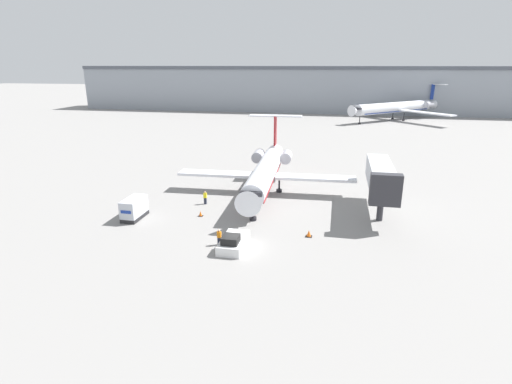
% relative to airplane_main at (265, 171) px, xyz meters
% --- Properties ---
extents(ground_plane, '(600.00, 600.00, 0.00)m').
position_rel_airplane_main_xyz_m(ground_plane, '(0.59, -17.63, -3.11)').
color(ground_plane, gray).
extents(terminal_building, '(180.00, 16.80, 16.36)m').
position_rel_airplane_main_xyz_m(terminal_building, '(0.59, 102.37, 5.10)').
color(terminal_building, '#8C939E').
rests_on(terminal_building, ground).
extents(airplane_main, '(24.30, 26.31, 9.24)m').
position_rel_airplane_main_xyz_m(airplane_main, '(0.00, 0.00, 0.00)').
color(airplane_main, silver).
rests_on(airplane_main, ground).
extents(pushback_tug, '(2.24, 4.71, 1.63)m').
position_rel_airplane_main_xyz_m(pushback_tug, '(0.06, -17.71, -2.52)').
color(pushback_tug, silver).
rests_on(pushback_tug, ground).
extents(luggage_cart, '(1.75, 3.73, 2.39)m').
position_rel_airplane_main_xyz_m(luggage_cart, '(-13.02, -12.43, -1.92)').
color(luggage_cart, '#232326').
rests_on(luggage_cart, ground).
extents(worker_near_tug, '(0.40, 0.24, 1.63)m').
position_rel_airplane_main_xyz_m(worker_near_tug, '(-1.46, -17.34, -2.27)').
color(worker_near_tug, '#232838').
rests_on(worker_near_tug, ground).
extents(worker_by_wing, '(0.40, 0.24, 1.71)m').
position_rel_airplane_main_xyz_m(worker_by_wing, '(-6.63, -6.12, -2.22)').
color(worker_by_wing, '#232838').
rests_on(worker_by_wing, ground).
extents(traffic_cone_left, '(0.52, 0.52, 0.63)m').
position_rel_airplane_main_xyz_m(traffic_cone_left, '(-5.82, -10.31, -2.81)').
color(traffic_cone_left, black).
rests_on(traffic_cone_left, ground).
extents(traffic_cone_right, '(0.67, 0.67, 0.69)m').
position_rel_airplane_main_xyz_m(traffic_cone_right, '(7.01, -13.62, -2.78)').
color(traffic_cone_right, black).
rests_on(traffic_cone_right, ground).
extents(airplane_parked_far_left, '(31.78, 30.59, 10.79)m').
position_rel_airplane_main_xyz_m(airplane_parked_far_left, '(27.22, 82.20, 0.91)').
color(airplane_parked_far_left, silver).
rests_on(airplane_parked_far_left, ground).
extents(jet_bridge, '(3.20, 12.30, 6.19)m').
position_rel_airplane_main_xyz_m(jet_bridge, '(14.52, -5.10, 1.34)').
color(jet_bridge, '#2D2D33').
rests_on(jet_bridge, ground).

